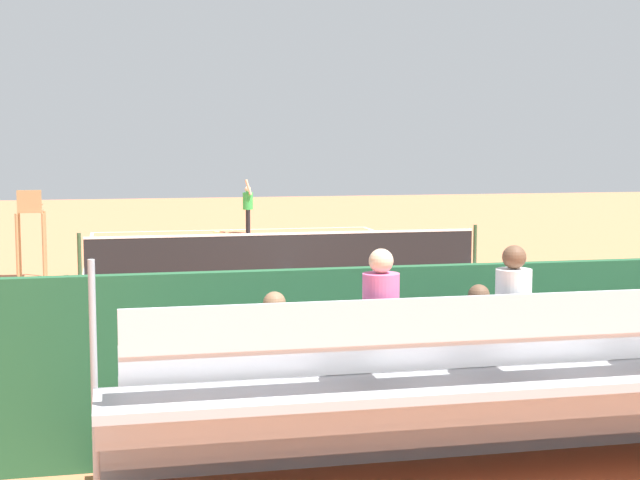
{
  "coord_description": "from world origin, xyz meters",
  "views": [
    {
      "loc": [
        4.33,
        23.64,
        3.36
      ],
      "look_at": [
        0.0,
        4.0,
        1.2
      ],
      "focal_mm": 53.49,
      "sensor_mm": 36.0,
      "label": 1
    }
  ],
  "objects_px": {
    "equipment_bag": "(564,405)",
    "tennis_ball_near": "(324,243)",
    "tennis_net": "(286,251)",
    "umpire_chair": "(31,224)",
    "tennis_racket": "(218,232)",
    "bleacher_stand": "(569,386)",
    "tennis_ball_far": "(268,239)",
    "tennis_player": "(248,205)"
  },
  "relations": [
    {
      "from": "tennis_net",
      "to": "tennis_ball_near",
      "type": "height_order",
      "value": "tennis_net"
    },
    {
      "from": "tennis_net",
      "to": "tennis_ball_far",
      "type": "xyz_separation_m",
      "value": [
        -0.71,
        -7.26,
        -0.47
      ]
    },
    {
      "from": "umpire_chair",
      "to": "tennis_ball_near",
      "type": "distance_m",
      "value": 10.35
    },
    {
      "from": "equipment_bag",
      "to": "tennis_ball_near",
      "type": "height_order",
      "value": "equipment_bag"
    },
    {
      "from": "tennis_net",
      "to": "umpire_chair",
      "type": "relative_size",
      "value": 4.81
    },
    {
      "from": "bleacher_stand",
      "to": "equipment_bag",
      "type": "relative_size",
      "value": 10.07
    },
    {
      "from": "tennis_ball_near",
      "to": "tennis_player",
      "type": "bearing_deg",
      "value": -64.06
    },
    {
      "from": "bleacher_stand",
      "to": "tennis_ball_far",
      "type": "relative_size",
      "value": 137.27
    },
    {
      "from": "tennis_ball_near",
      "to": "tennis_ball_far",
      "type": "bearing_deg",
      "value": -46.35
    },
    {
      "from": "tennis_net",
      "to": "tennis_racket",
      "type": "bearing_deg",
      "value": -86.61
    },
    {
      "from": "tennis_ball_near",
      "to": "tennis_racket",
      "type": "bearing_deg",
      "value": -58.35
    },
    {
      "from": "tennis_net",
      "to": "tennis_ball_far",
      "type": "height_order",
      "value": "tennis_net"
    },
    {
      "from": "tennis_net",
      "to": "equipment_bag",
      "type": "distance_m",
      "value": 13.44
    },
    {
      "from": "bleacher_stand",
      "to": "tennis_ball_near",
      "type": "distance_m",
      "value": 21.14
    },
    {
      "from": "bleacher_stand",
      "to": "tennis_ball_far",
      "type": "distance_m",
      "value": 22.65
    },
    {
      "from": "equipment_bag",
      "to": "bleacher_stand",
      "type": "bearing_deg",
      "value": 63.82
    },
    {
      "from": "tennis_net",
      "to": "tennis_ball_near",
      "type": "xyz_separation_m",
      "value": [
        -2.27,
        -5.64,
        -0.47
      ]
    },
    {
      "from": "equipment_bag",
      "to": "tennis_racket",
      "type": "distance_m",
      "value": 23.75
    },
    {
      "from": "tennis_ball_near",
      "to": "bleacher_stand",
      "type": "bearing_deg",
      "value": 83.74
    },
    {
      "from": "equipment_bag",
      "to": "umpire_chair",
      "type": "bearing_deg",
      "value": -61.67
    },
    {
      "from": "umpire_chair",
      "to": "tennis_player",
      "type": "relative_size",
      "value": 1.11
    },
    {
      "from": "tennis_ball_far",
      "to": "tennis_racket",
      "type": "bearing_deg",
      "value": -66.46
    },
    {
      "from": "tennis_net",
      "to": "umpire_chair",
      "type": "bearing_deg",
      "value": 1.66
    },
    {
      "from": "bleacher_stand",
      "to": "tennis_racket",
      "type": "distance_m",
      "value": 25.68
    },
    {
      "from": "equipment_bag",
      "to": "tennis_racket",
      "type": "relative_size",
      "value": 1.65
    },
    {
      "from": "tennis_net",
      "to": "bleacher_stand",
      "type": "relative_size",
      "value": 1.14
    },
    {
      "from": "equipment_bag",
      "to": "tennis_net",
      "type": "bearing_deg",
      "value": -86.05
    },
    {
      "from": "tennis_player",
      "to": "tennis_net",
      "type": "bearing_deg",
      "value": 87.71
    },
    {
      "from": "bleacher_stand",
      "to": "tennis_racket",
      "type": "height_order",
      "value": "bleacher_stand"
    },
    {
      "from": "tennis_player",
      "to": "umpire_chair",
      "type": "bearing_deg",
      "value": 55.83
    },
    {
      "from": "bleacher_stand",
      "to": "umpire_chair",
      "type": "relative_size",
      "value": 4.23
    },
    {
      "from": "tennis_racket",
      "to": "tennis_ball_far",
      "type": "distance_m",
      "value": 3.32
    },
    {
      "from": "bleacher_stand",
      "to": "tennis_ball_near",
      "type": "relative_size",
      "value": 137.27
    },
    {
      "from": "tennis_ball_far",
      "to": "tennis_player",
      "type": "bearing_deg",
      "value": -81.57
    },
    {
      "from": "bleacher_stand",
      "to": "tennis_player",
      "type": "relative_size",
      "value": 4.7
    },
    {
      "from": "umpire_chair",
      "to": "tennis_net",
      "type": "bearing_deg",
      "value": -178.34
    },
    {
      "from": "tennis_player",
      "to": "tennis_racket",
      "type": "xyz_separation_m",
      "value": [
        0.99,
        -0.79,
        -1.0
      ]
    },
    {
      "from": "tennis_ball_far",
      "to": "tennis_net",
      "type": "bearing_deg",
      "value": 84.38
    },
    {
      "from": "tennis_net",
      "to": "tennis_ball_far",
      "type": "relative_size",
      "value": 156.06
    },
    {
      "from": "tennis_racket",
      "to": "tennis_ball_near",
      "type": "distance_m",
      "value": 5.48
    },
    {
      "from": "umpire_chair",
      "to": "tennis_ball_far",
      "type": "height_order",
      "value": "umpire_chair"
    },
    {
      "from": "bleacher_stand",
      "to": "umpire_chair",
      "type": "distance_m",
      "value": 16.38
    }
  ]
}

